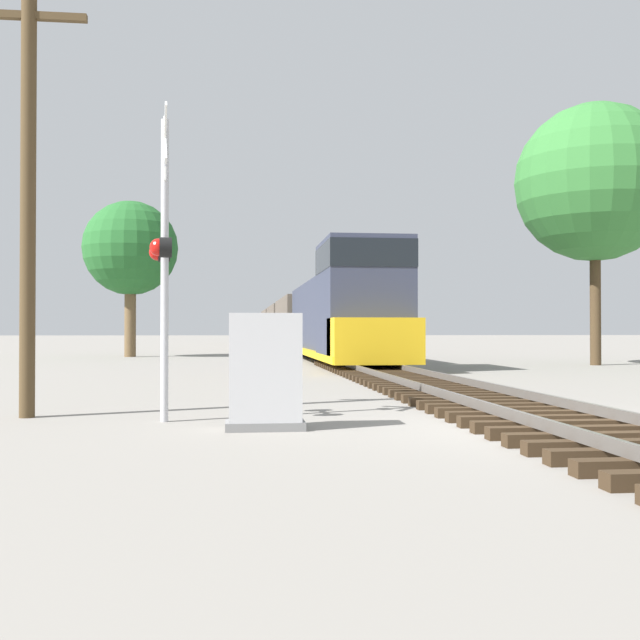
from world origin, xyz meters
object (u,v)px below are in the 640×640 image
at_px(utility_pole, 28,186).
at_px(tree_mid_background, 130,249).
at_px(freight_train, 296,323).
at_px(relay_cabinet, 265,372).
at_px(crossing_signal_near, 163,252).
at_px(tree_far_right, 595,183).

distance_m(utility_pole, tree_mid_background, 27.70).
bearing_deg(freight_train, relay_cabinet, -95.33).
height_order(crossing_signal_near, utility_pole, utility_pole).
relative_size(freight_train, tree_far_right, 6.26).
bearing_deg(tree_mid_background, tree_far_right, -30.66).
distance_m(freight_train, utility_pole, 42.22).
bearing_deg(crossing_signal_near, relay_cabinet, 47.74).
distance_m(freight_train, tree_mid_background, 17.46).
height_order(relay_cabinet, tree_mid_background, tree_mid_background).
bearing_deg(tree_mid_background, utility_pole, -85.58).
bearing_deg(freight_train, tree_mid_background, -125.32).
relative_size(crossing_signal_near, tree_far_right, 0.46).
relative_size(relay_cabinet, tree_mid_background, 0.20).
xyz_separation_m(crossing_signal_near, relay_cabinet, (1.50, -1.06, -1.77)).
xyz_separation_m(freight_train, tree_far_right, (9.78, -25.57, 5.35)).
height_order(relay_cabinet, tree_far_right, tree_far_right).
bearing_deg(freight_train, utility_pole, -100.56).
distance_m(relay_cabinet, tree_far_right, 23.42).
relative_size(crossing_signal_near, tree_mid_background, 0.58).
height_order(relay_cabinet, utility_pole, utility_pole).
bearing_deg(utility_pole, freight_train, 79.44).
bearing_deg(tree_mid_background, freight_train, 54.68).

